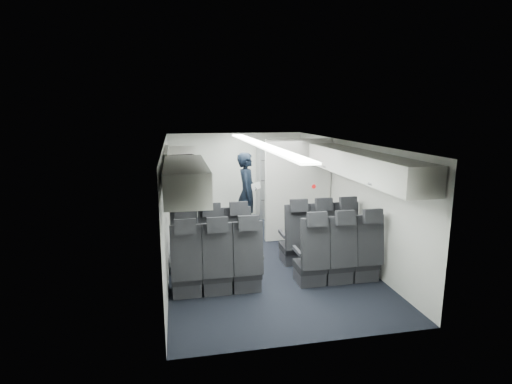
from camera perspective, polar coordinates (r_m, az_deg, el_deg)
name	(u,v)px	position (r m, az deg, el deg)	size (l,w,h in m)	color
cabin_shell	(260,198)	(7.39, 0.62, -0.81)	(3.41, 6.01, 2.16)	black
seat_row_front	(267,244)	(7.08, 1.52, -7.42)	(3.33, 0.56, 1.24)	black
seat_row_mid	(280,263)	(6.27, 3.39, -10.04)	(3.33, 0.56, 1.24)	black
overhead_bin_left_rear	(185,179)	(5.13, -10.04, 1.87)	(0.53, 1.80, 0.40)	silver
overhead_bin_left_front_open	(180,169)	(6.88, -10.78, 3.25)	(0.64, 1.70, 0.72)	#9E9E93
overhead_bin_right_rear	(388,172)	(5.90, 18.29, 2.71)	(0.53, 1.80, 0.40)	silver
overhead_bin_right_front	(338,158)	(7.45, 11.66, 4.80)	(0.53, 1.70, 0.40)	silver
bulkhead_partition	(298,190)	(8.41, 6.02, 0.31)	(1.40, 0.15, 2.13)	silver
galley_unit	(274,180)	(10.24, 2.63, 1.67)	(0.85, 0.52, 1.90)	#939399
boarding_door	(171,193)	(8.79, -12.06, -0.19)	(0.12, 1.27, 1.86)	silver
flight_attendant	(247,193)	(8.82, -1.30, -0.20)	(0.66, 0.43, 1.82)	black
carry_on_bag	(183,163)	(7.14, -10.43, 4.15)	(0.44, 0.30, 0.26)	black
papers	(256,186)	(8.78, -0.02, 0.85)	(0.21, 0.02, 0.15)	white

